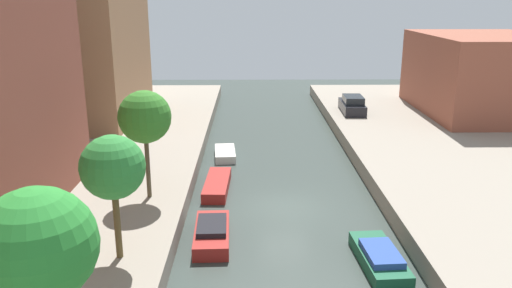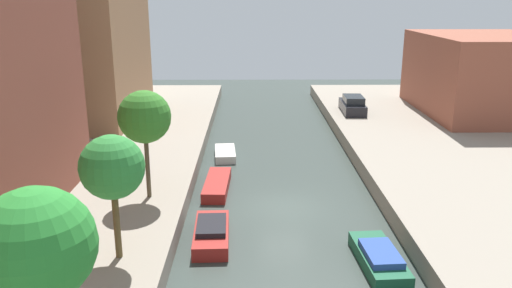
{
  "view_description": "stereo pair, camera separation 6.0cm",
  "coord_description": "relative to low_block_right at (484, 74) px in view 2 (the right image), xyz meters",
  "views": [
    {
      "loc": [
        -1.8,
        -24.81,
        10.74
      ],
      "look_at": [
        -1.42,
        5.24,
        1.95
      ],
      "focal_mm": 35.94,
      "sensor_mm": 36.0,
      "label": 1
    },
    {
      "loc": [
        -1.74,
        -24.81,
        10.74
      ],
      "look_at": [
        -1.42,
        5.24,
        1.95
      ],
      "focal_mm": 35.94,
      "sensor_mm": 36.0,
      "label": 2
    }
  ],
  "objects": [
    {
      "name": "parked_car",
      "position": [
        -10.98,
        0.02,
        -2.66
      ],
      "size": [
        1.9,
        4.51,
        1.46
      ],
      "color": "black",
      "rests_on": "quay_right"
    },
    {
      "name": "street_tree_1",
      "position": [
        -24.83,
        -25.1,
        0.35
      ],
      "size": [
        2.41,
        2.41,
        4.86
      ],
      "color": "brown",
      "rests_on": "quay_left"
    },
    {
      "name": "moored_boat_left_3",
      "position": [
        -21.67,
        -15.5,
        -3.98
      ],
      "size": [
        1.46,
        4.55,
        0.6
      ],
      "color": "maroon",
      "rests_on": "ground_plane"
    },
    {
      "name": "low_block_right",
      "position": [
        0.0,
        0.0,
        0.0
      ],
      "size": [
        10.0,
        13.64,
        6.56
      ],
      "primitive_type": "cube",
      "color": "brown",
      "rests_on": "quay_right"
    },
    {
      "name": "moored_boat_right_2",
      "position": [
        -14.49,
        -24.16,
        -3.92
      ],
      "size": [
        1.78,
        4.17,
        0.83
      ],
      "color": "#195638",
      "rests_on": "ground_plane"
    },
    {
      "name": "ground_plane",
      "position": [
        -18.0,
        -18.12,
        -4.28
      ],
      "size": [
        84.0,
        84.0,
        0.0
      ],
      "primitive_type": "plane",
      "color": "#333D38"
    },
    {
      "name": "street_tree_2",
      "position": [
        -24.83,
        -18.96,
        0.8
      ],
      "size": [
        2.56,
        2.56,
        5.39
      ],
      "color": "#4E422E",
      "rests_on": "quay_left"
    },
    {
      "name": "street_tree_0",
      "position": [
        -24.83,
        -31.91,
        0.73
      ],
      "size": [
        2.86,
        2.86,
        5.46
      ],
      "color": "brown",
      "rests_on": "quay_left"
    },
    {
      "name": "moored_boat_left_2",
      "position": [
        -21.52,
        -21.84,
        -3.9
      ],
      "size": [
        1.67,
        4.01,
        0.87
      ],
      "color": "maroon",
      "rests_on": "ground_plane"
    },
    {
      "name": "moored_boat_left_4",
      "position": [
        -21.49,
        -9.43,
        -4.02
      ],
      "size": [
        1.58,
        3.3,
        0.52
      ],
      "color": "beige",
      "rests_on": "ground_plane"
    }
  ]
}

